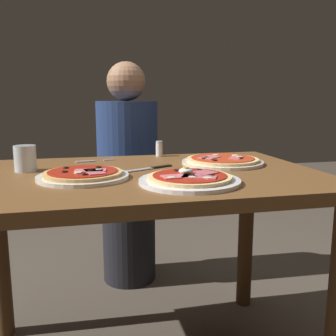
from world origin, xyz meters
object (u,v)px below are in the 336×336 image
(pizza_foreground, at_px, (190,179))
(pizza_across_left, at_px, (83,175))
(diner_person, at_px, (128,180))
(pizza_across_right, at_px, (222,161))
(knife, at_px, (153,168))
(dining_table, at_px, (143,206))
(salt_shaker, at_px, (159,149))
(fork, at_px, (92,161))
(water_glass_near, at_px, (25,160))

(pizza_foreground, distance_m, pizza_across_left, 0.34)
(diner_person, bearing_deg, pizza_across_left, 73.32)
(pizza_across_right, height_order, knife, pizza_across_right)
(diner_person, bearing_deg, knife, 90.69)
(dining_table, bearing_deg, pizza_foreground, -60.93)
(pizza_across_right, xyz_separation_m, salt_shaker, (-0.20, 0.25, 0.02))
(pizza_across_left, distance_m, fork, 0.33)
(salt_shaker, relative_size, diner_person, 0.06)
(salt_shaker, bearing_deg, pizza_across_left, -128.83)
(pizza_foreground, xyz_separation_m, salt_shaker, (0.02, 0.55, 0.02))
(knife, distance_m, salt_shaker, 0.30)
(pizza_across_left, xyz_separation_m, salt_shaker, (0.33, 0.41, 0.02))
(pizza_foreground, bearing_deg, water_glass_near, 148.30)
(dining_table, height_order, pizza_across_left, pizza_across_left)
(pizza_across_right, bearing_deg, water_glass_near, 179.06)
(fork, distance_m, salt_shaker, 0.30)
(water_glass_near, xyz_separation_m, salt_shaker, (0.52, 0.24, -0.01))
(pizza_foreground, xyz_separation_m, water_glass_near, (-0.50, 0.31, 0.03))
(water_glass_near, bearing_deg, diner_person, 55.28)
(dining_table, relative_size, fork, 7.72)
(pizza_across_left, xyz_separation_m, water_glass_near, (-0.19, 0.17, 0.03))
(knife, relative_size, diner_person, 0.16)
(pizza_foreground, bearing_deg, knife, 103.74)
(knife, bearing_deg, pizza_across_right, 7.85)
(pizza_foreground, bearing_deg, pizza_across_left, 155.93)
(pizza_foreground, distance_m, salt_shaker, 0.55)
(knife, distance_m, diner_person, 0.70)
(pizza_across_right, relative_size, diner_person, 0.27)
(pizza_foreground, relative_size, knife, 1.66)
(diner_person, bearing_deg, pizza_foreground, 94.39)
(water_glass_near, bearing_deg, pizza_across_left, -41.72)
(knife, xyz_separation_m, diner_person, (-0.01, 0.67, -0.19))
(dining_table, xyz_separation_m, pizza_across_left, (-0.20, -0.06, 0.13))
(dining_table, relative_size, diner_person, 1.03)
(dining_table, height_order, pizza_foreground, pizza_foreground)
(salt_shaker, bearing_deg, fork, -164.36)
(pizza_across_left, relative_size, knife, 1.56)
(dining_table, height_order, water_glass_near, water_glass_near)
(dining_table, distance_m, pizza_across_right, 0.37)
(pizza_across_right, relative_size, knife, 1.70)
(pizza_across_left, distance_m, salt_shaker, 0.53)
(pizza_foreground, relative_size, fork, 1.94)
(water_glass_near, bearing_deg, pizza_foreground, -31.70)
(fork, bearing_deg, pizza_across_left, -96.89)
(pizza_foreground, bearing_deg, diner_person, 94.39)
(pizza_foreground, bearing_deg, pizza_across_right, 53.68)
(pizza_foreground, relative_size, water_glass_near, 3.39)
(pizza_across_left, bearing_deg, pizza_foreground, -24.07)
(water_glass_near, height_order, fork, water_glass_near)
(dining_table, relative_size, knife, 6.60)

